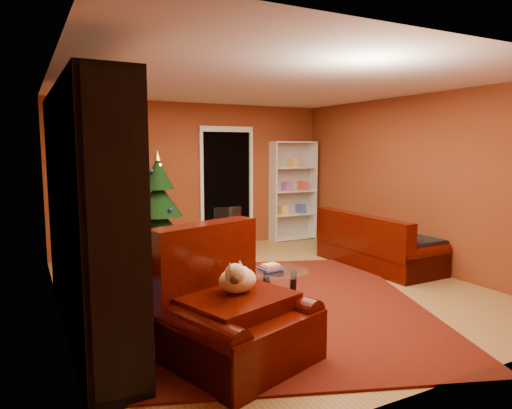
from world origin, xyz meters
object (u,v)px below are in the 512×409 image
christmas_tree (159,207)px  gift_box_red (165,249)px  gift_box_teal (121,257)px  media_unit (85,214)px  gift_box_green (193,253)px  coffee_table (276,286)px  sofa (379,239)px  dog (238,280)px  acrylic_chair (233,243)px  white_bookshelf (293,191)px  armchair (237,309)px  rug (273,305)px

christmas_tree → gift_box_red: (0.16, 0.22, -0.75)m
gift_box_teal → media_unit: bearing=-107.9°
media_unit → gift_box_green: media_unit is taller
coffee_table → sofa: bearing=17.9°
gift_box_teal → sofa: (3.52, -1.77, 0.27)m
gift_box_teal → dog: 3.62m
dog → acrylic_chair: (1.13, 2.56, -0.27)m
white_bookshelf → gift_box_green: bearing=-159.7°
gift_box_teal → gift_box_green: 1.10m
media_unit → acrylic_chair: bearing=31.6°
christmas_tree → coffee_table: (0.65, -2.63, -0.66)m
gift_box_red → armchair: size_ratio=0.20×
rug → gift_box_red: size_ratio=16.65×
rug → coffee_table: size_ratio=5.11×
rug → acrylic_chair: acrylic_chair is taller
media_unit → white_bookshelf: size_ratio=1.55×
media_unit → gift_box_teal: bearing=71.6°
christmas_tree → sofa: bearing=-33.5°
white_bookshelf → coffee_table: bearing=-123.6°
gift_box_teal → dog: bearing=-85.4°
media_unit → sofa: size_ratio=1.57×
christmas_tree → white_bookshelf: size_ratio=0.90×
media_unit → christmas_tree: (1.41, 2.53, -0.32)m
white_bookshelf → sofa: white_bookshelf is taller
media_unit → coffee_table: (2.06, -0.10, -0.98)m
armchair → acrylic_chair: (1.16, 2.62, -0.04)m
coffee_table → acrylic_chair: (0.13, 1.48, 0.22)m
gift_box_red → media_unit: bearing=-119.7°
gift_box_green → armchair: (-0.83, -3.42, 0.33)m
gift_box_red → coffee_table: bearing=-80.1°
gift_box_green → acrylic_chair: size_ratio=0.32×
white_bookshelf → sofa: size_ratio=1.01×
gift_box_green → coffee_table: (0.21, -2.28, 0.07)m
rug → armchair: armchair is taller
rug → acrylic_chair: (0.21, 1.56, 0.41)m
gift_box_green → armchair: armchair is taller
media_unit → christmas_tree: bearing=60.4°
white_bookshelf → coffee_table: size_ratio=2.61×
dog → sofa: (3.23, 1.80, -0.27)m
gift_box_red → armchair: (-0.54, -4.00, 0.35)m
gift_box_red → white_bookshelf: bearing=4.9°
gift_box_teal → coffee_table: (1.29, -2.49, 0.05)m
media_unit → rug: bearing=-6.0°
christmas_tree → dog: (-0.35, -3.71, -0.17)m
armchair → dog: 0.24m
christmas_tree → sofa: christmas_tree is taller
rug → armchair: 1.49m
gift_box_green → gift_box_red: bearing=116.6°
white_bookshelf → rug: bearing=-123.8°
media_unit → acrylic_chair: 2.69m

